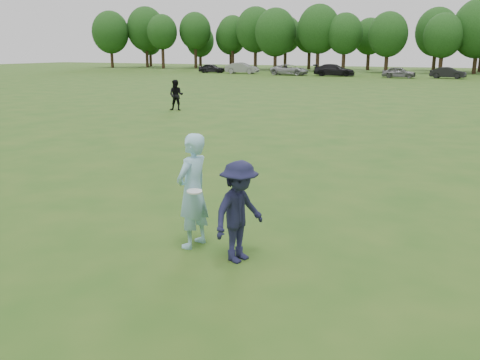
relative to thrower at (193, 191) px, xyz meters
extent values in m
plane|color=#275217|center=(-0.18, -0.18, -1.04)|extent=(200.00, 200.00, 0.00)
imported|color=#97D1EA|center=(0.00, 0.00, 0.00)|extent=(0.58, 0.81, 2.09)
imported|color=#1A1B39|center=(1.04, -0.24, -0.17)|extent=(0.90, 1.25, 1.74)
imported|color=black|center=(-11.75, 17.84, -0.16)|extent=(1.01, 0.88, 1.78)
imported|color=black|center=(-33.14, 61.20, -0.37)|extent=(4.12, 2.08, 1.35)
imported|color=gray|center=(-27.84, 60.66, -0.26)|extent=(4.96, 2.29, 1.58)
imported|color=#9C9DA0|center=(-20.04, 59.49, -0.32)|extent=(5.22, 2.41, 1.45)
imported|color=black|center=(-13.90, 59.76, -0.26)|extent=(5.62, 2.87, 1.56)
imported|color=slate|center=(-5.43, 58.81, -0.35)|extent=(4.12, 1.79, 1.38)
imported|color=black|center=(0.14, 60.26, -0.37)|extent=(4.26, 1.95, 1.36)
cylinder|color=white|center=(0.18, -0.24, 0.07)|extent=(0.32, 0.32, 0.05)
cylinder|color=#332114|center=(-60.86, 72.02, 0.77)|extent=(0.56, 0.56, 3.63)
ellipsoid|color=#193C14|center=(-60.86, 72.02, 5.51)|extent=(6.88, 6.88, 7.91)
cylinder|color=#332114|center=(-55.69, 76.19, 1.02)|extent=(0.56, 0.56, 4.13)
ellipsoid|color=#193C14|center=(-55.69, 76.19, 6.17)|extent=(7.25, 7.25, 8.34)
cylinder|color=#332114|center=(-49.53, 72.58, 1.05)|extent=(0.56, 0.56, 4.18)
ellipsoid|color=#193C14|center=(-49.53, 72.58, 5.44)|extent=(5.42, 5.42, 6.23)
cylinder|color=#332114|center=(-44.66, 76.04, 1.09)|extent=(0.56, 0.56, 4.26)
ellipsoid|color=#193C14|center=(-44.66, 76.04, 5.68)|extent=(5.79, 5.79, 6.66)
cylinder|color=#332114|center=(-37.77, 77.61, 0.91)|extent=(0.56, 0.56, 3.91)
ellipsoid|color=#193C14|center=(-37.77, 77.61, 5.19)|extent=(5.47, 5.47, 6.29)
cylinder|color=#332114|center=(-32.47, 75.85, 0.87)|extent=(0.56, 0.56, 3.83)
ellipsoid|color=#193C14|center=(-32.47, 75.85, 5.66)|extent=(6.75, 6.75, 7.76)
cylinder|color=#332114|center=(-27.57, 72.88, 0.58)|extent=(0.56, 0.56, 3.25)
ellipsoid|color=#193C14|center=(-27.57, 72.88, 5.09)|extent=(6.76, 6.76, 7.78)
cylinder|color=#332114|center=(-20.41, 73.29, 0.81)|extent=(0.56, 0.56, 3.71)
ellipsoid|color=#193C14|center=(-20.41, 73.29, 5.50)|extent=(6.68, 6.68, 7.68)
cylinder|color=#332114|center=(-16.09, 72.91, 0.68)|extent=(0.56, 0.56, 3.46)
ellipsoid|color=#193C14|center=(-16.09, 72.91, 4.75)|extent=(5.49, 5.49, 6.31)
cylinder|color=#332114|center=(-9.50, 72.77, 0.53)|extent=(0.56, 0.56, 3.14)
ellipsoid|color=#193C14|center=(-9.50, 72.77, 4.55)|extent=(5.78, 5.78, 6.64)
cylinder|color=#332114|center=(-1.79, 72.51, 0.46)|extent=(0.56, 0.56, 3.01)
ellipsoid|color=#193C14|center=(-1.79, 72.51, 4.29)|extent=(5.46, 5.46, 6.28)
cylinder|color=#332114|center=(2.64, 74.89, 0.57)|extent=(0.56, 0.56, 3.23)
ellipsoid|color=#193C14|center=(2.64, 74.89, 5.28)|extent=(7.29, 7.29, 8.38)
cylinder|color=#332114|center=(-58.44, 81.23, 0.44)|extent=(0.56, 0.56, 2.97)
ellipsoid|color=#193C14|center=(-58.44, 81.23, 3.99)|extent=(4.85, 4.85, 5.58)
cylinder|color=#332114|center=(-47.29, 82.35, 0.32)|extent=(0.56, 0.56, 2.73)
ellipsoid|color=#193C14|center=(-47.29, 82.35, 4.00)|extent=(5.45, 5.45, 6.27)
cylinder|color=#332114|center=(-39.74, 80.75, 0.58)|extent=(0.56, 0.56, 3.25)
ellipsoid|color=#193C14|center=(-39.74, 80.75, 4.63)|extent=(5.68, 5.68, 6.53)
cylinder|color=#332114|center=(-29.90, 83.75, 0.77)|extent=(0.56, 0.56, 3.62)
ellipsoid|color=#193C14|center=(-29.90, 83.75, 5.04)|extent=(5.80, 5.80, 6.67)
cylinder|color=#332114|center=(-24.42, 81.20, 0.76)|extent=(0.56, 0.56, 3.61)
ellipsoid|color=#193C14|center=(-24.42, 81.20, 4.94)|extent=(5.58, 5.58, 6.42)
cylinder|color=#332114|center=(-14.12, 81.74, 0.60)|extent=(0.56, 0.56, 3.29)
ellipsoid|color=#193C14|center=(-14.12, 81.74, 4.50)|extent=(5.30, 5.30, 6.09)
cylinder|color=#332114|center=(-3.68, 83.21, 0.60)|extent=(0.56, 0.56, 3.28)
ellipsoid|color=#193C14|center=(-3.68, 83.21, 5.12)|extent=(6.78, 6.78, 7.79)
cylinder|color=#332114|center=(3.27, 81.67, 0.51)|extent=(0.56, 0.56, 3.11)
camera|label=1|loc=(4.55, -7.52, 2.47)|focal=38.00mm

